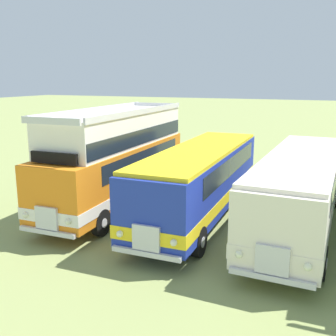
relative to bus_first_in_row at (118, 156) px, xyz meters
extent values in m
cube|color=orange|center=(0.00, -0.12, -0.66)|extent=(2.74, 10.04, 2.30)
cube|color=white|center=(0.00, -0.12, -1.26)|extent=(2.78, 10.08, 0.44)
cube|color=#19232D|center=(-0.01, 0.28, -0.06)|extent=(2.71, 7.64, 0.76)
cube|color=#19232D|center=(0.12, -5.05, -0.01)|extent=(2.20, 0.15, 0.90)
cube|color=silver|center=(0.12, -5.16, -1.26)|extent=(0.90, 0.14, 0.80)
cube|color=silver|center=(0.12, -5.19, -1.76)|extent=(2.30, 0.20, 0.16)
sphere|color=#EAEACC|center=(1.02, -5.15, -1.26)|extent=(0.22, 0.22, 0.22)
sphere|color=#EAEACC|center=(-0.78, -5.19, -1.26)|extent=(0.22, 0.22, 0.22)
cube|color=white|center=(0.00, 0.13, 1.24)|extent=(2.62, 9.14, 1.50)
cube|color=silver|center=(0.11, -4.61, 2.04)|extent=(2.40, 0.16, 0.24)
cube|color=silver|center=(-0.10, 4.18, 2.04)|extent=(2.40, 0.16, 0.24)
cube|color=silver|center=(1.20, 0.16, 2.04)|extent=(0.32, 9.09, 0.24)
cube|color=silver|center=(-1.20, 0.11, 2.04)|extent=(0.32, 9.09, 0.24)
cube|color=#19232D|center=(0.00, 0.13, 0.94)|extent=(2.66, 9.04, 0.64)
cube|color=black|center=(0.11, -4.56, 0.74)|extent=(1.90, 0.17, 0.40)
cylinder|color=black|center=(1.23, -3.48, -1.84)|extent=(0.30, 1.05, 1.04)
cylinder|color=silver|center=(1.38, -3.48, -1.84)|extent=(0.03, 0.36, 0.36)
cylinder|color=black|center=(-1.07, -3.54, -1.84)|extent=(0.30, 1.05, 1.04)
cylinder|color=silver|center=(-1.22, -3.54, -1.84)|extent=(0.03, 0.36, 0.36)
cylinder|color=black|center=(1.08, 3.10, -1.84)|extent=(0.30, 1.05, 1.04)
cylinder|color=silver|center=(1.23, 3.11, -1.84)|extent=(0.03, 0.36, 0.36)
cylinder|color=black|center=(-1.22, 3.05, -1.84)|extent=(0.30, 1.05, 1.04)
cylinder|color=silver|center=(-1.37, 3.04, -1.84)|extent=(0.03, 0.36, 0.36)
cube|color=#1E339E|center=(3.99, -0.07, -0.66)|extent=(2.65, 10.58, 2.30)
cube|color=yellow|center=(3.99, -0.07, -1.26)|extent=(2.69, 10.62, 0.44)
cube|color=#19232D|center=(3.98, 0.33, -0.06)|extent=(2.65, 8.18, 0.76)
cube|color=#19232D|center=(4.06, -5.28, -0.01)|extent=(2.20, 0.13, 0.90)
cube|color=silver|center=(4.07, -5.39, -1.26)|extent=(0.90, 0.13, 0.80)
cube|color=silver|center=(4.07, -5.42, -1.76)|extent=(2.30, 0.17, 0.16)
sphere|color=#EAEACC|center=(4.97, -5.39, -1.26)|extent=(0.22, 0.22, 0.22)
sphere|color=#EAEACC|center=(3.17, -5.42, -1.26)|extent=(0.22, 0.22, 0.22)
cube|color=yellow|center=(3.99, -0.07, 0.56)|extent=(2.61, 10.18, 0.14)
cylinder|color=black|center=(5.19, -3.73, -1.84)|extent=(0.29, 1.04, 1.04)
cylinder|color=silver|center=(5.34, -3.72, -1.84)|extent=(0.03, 0.36, 0.36)
cylinder|color=black|center=(2.89, -3.76, -1.84)|extent=(0.29, 1.04, 1.04)
cylinder|color=silver|center=(2.74, -3.76, -1.84)|extent=(0.03, 0.36, 0.36)
cylinder|color=black|center=(5.09, 3.42, -1.84)|extent=(0.29, 1.04, 1.04)
cylinder|color=silver|center=(5.24, 3.42, -1.84)|extent=(0.03, 0.36, 0.36)
cylinder|color=black|center=(2.79, 3.39, -1.84)|extent=(0.29, 1.04, 1.04)
cylinder|color=silver|center=(2.64, 3.39, -1.84)|extent=(0.03, 0.36, 0.36)
cube|color=silver|center=(7.97, 0.05, -0.66)|extent=(2.82, 10.95, 2.30)
cube|color=silver|center=(7.97, 0.05, -1.26)|extent=(2.86, 10.99, 0.44)
cube|color=#19232D|center=(7.99, 0.45, -0.06)|extent=(2.78, 8.55, 0.76)
cube|color=#19232D|center=(7.82, -5.33, -0.01)|extent=(2.20, 0.16, 0.90)
cube|color=silver|center=(7.81, -5.44, -1.26)|extent=(0.90, 0.15, 0.80)
cube|color=silver|center=(7.81, -5.47, -1.76)|extent=(2.30, 0.21, 0.16)
sphere|color=#EAEACC|center=(8.71, -5.47, -1.26)|extent=(0.22, 0.22, 0.22)
sphere|color=#EAEACC|center=(6.91, -5.42, -1.26)|extent=(0.22, 0.22, 0.22)
cube|color=silver|center=(7.97, 0.05, 0.56)|extent=(2.77, 10.55, 0.14)
cylinder|color=black|center=(9.01, -3.82, -1.84)|extent=(0.31, 1.05, 1.04)
cylinder|color=silver|center=(9.16, -3.83, -1.84)|extent=(0.03, 0.36, 0.36)
cylinder|color=black|center=(6.71, -3.75, -1.84)|extent=(0.31, 1.05, 1.04)
cylinder|color=silver|center=(6.56, -3.75, -1.84)|extent=(0.03, 0.36, 0.36)
cylinder|color=black|center=(9.23, 3.65, -1.84)|extent=(0.31, 1.05, 1.04)
cylinder|color=black|center=(6.93, 3.72, -1.84)|extent=(0.31, 1.05, 1.04)
cylinder|color=silver|center=(6.78, 3.73, -1.84)|extent=(0.03, 0.36, 0.36)
camera|label=1|loc=(9.10, -15.53, 3.46)|focal=42.72mm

